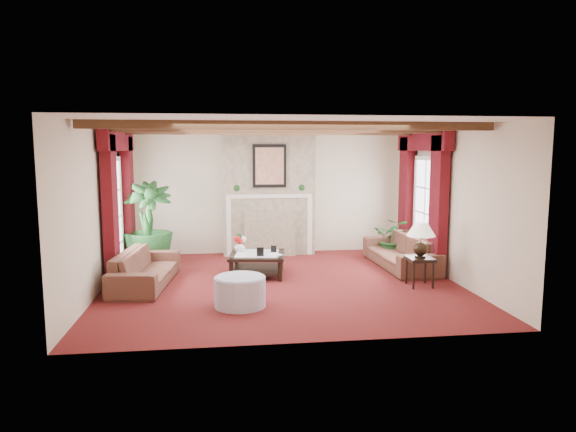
{
  "coord_description": "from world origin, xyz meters",
  "views": [
    {
      "loc": [
        -1.01,
        -8.59,
        2.32
      ],
      "look_at": [
        0.15,
        0.4,
        1.12
      ],
      "focal_mm": 32.0,
      "sensor_mm": 36.0,
      "label": 1
    }
  ],
  "objects": [
    {
      "name": "ceiling",
      "position": [
        0.0,
        0.0,
        2.7
      ],
      "size": [
        6.0,
        6.0,
        0.0
      ],
      "primitive_type": "plane",
      "rotation": [
        3.14,
        0.0,
        0.0
      ],
      "color": "white",
      "rests_on": "floor"
    },
    {
      "name": "photo_frame_a",
      "position": [
        -0.35,
        0.37,
        0.49
      ],
      "size": [
        0.13,
        0.02,
        0.17
      ],
      "primitive_type": null,
      "rotation": [
        0.0,
        0.0,
        -0.02
      ],
      "color": "black",
      "rests_on": "coffee_table"
    },
    {
      "name": "right_wall",
      "position": [
        3.0,
        0.0,
        1.35
      ],
      "size": [
        0.02,
        5.5,
        2.7
      ],
      "primitive_type": "cube",
      "color": "beige",
      "rests_on": "ground"
    },
    {
      "name": "coffee_table",
      "position": [
        -0.39,
        0.64,
        0.2
      ],
      "size": [
        1.11,
        1.11,
        0.4
      ],
      "primitive_type": null,
      "rotation": [
        0.0,
        0.0,
        -0.13
      ],
      "color": "black",
      "rests_on": "ground"
    },
    {
      "name": "left_wall",
      "position": [
        -3.0,
        0.0,
        1.35
      ],
      "size": [
        0.02,
        5.5,
        2.7
      ],
      "primitive_type": "cube",
      "color": "beige",
      "rests_on": "ground"
    },
    {
      "name": "ottoman",
      "position": [
        -0.77,
        -1.21,
        0.22
      ],
      "size": [
        0.76,
        0.76,
        0.44
      ],
      "primitive_type": "cylinder",
      "color": "#B2A9BF",
      "rests_on": "ground"
    },
    {
      "name": "french_door_right",
      "position": [
        2.97,
        1.0,
        2.13
      ],
      "size": [
        0.1,
        1.1,
        2.16
      ],
      "primitive_type": null,
      "color": "white",
      "rests_on": "ground"
    },
    {
      "name": "table_lamp",
      "position": [
        2.29,
        -0.47,
        0.8
      ],
      "size": [
        0.48,
        0.48,
        0.61
      ],
      "primitive_type": null,
      "color": "black",
      "rests_on": "side_table"
    },
    {
      "name": "fireplace",
      "position": [
        0.0,
        2.55,
        2.7
      ],
      "size": [
        2.0,
        0.52,
        2.7
      ],
      "primitive_type": null,
      "color": "tan",
      "rests_on": "ground"
    },
    {
      "name": "curtains_left",
      "position": [
        -2.86,
        1.0,
        2.55
      ],
      "size": [
        0.2,
        2.4,
        2.55
      ],
      "primitive_type": null,
      "color": "#420811",
      "rests_on": "ground"
    },
    {
      "name": "curtains_right",
      "position": [
        2.86,
        1.0,
        2.55
      ],
      "size": [
        0.2,
        2.4,
        2.55
      ],
      "primitive_type": null,
      "color": "#420811",
      "rests_on": "ground"
    },
    {
      "name": "small_plant",
      "position": [
        2.56,
        1.68,
        0.34
      ],
      "size": [
        1.56,
        1.57,
        0.68
      ],
      "primitive_type": "imported",
      "rotation": [
        0.0,
        0.0,
        -0.55
      ],
      "color": "black",
      "rests_on": "ground"
    },
    {
      "name": "sofa_right",
      "position": [
        2.45,
        0.94,
        0.42
      ],
      "size": [
        2.21,
        0.8,
        0.85
      ],
      "primitive_type": "imported",
      "rotation": [
        0.0,
        0.0,
        -1.53
      ],
      "color": "#350E15",
      "rests_on": "ground"
    },
    {
      "name": "book",
      "position": [
        -0.17,
        0.41,
        0.54
      ],
      "size": [
        0.21,
        0.19,
        0.26
      ],
      "primitive_type": "imported",
      "rotation": [
        0.0,
        0.0,
        0.53
      ],
      "color": "black",
      "rests_on": "coffee_table"
    },
    {
      "name": "sofa_left",
      "position": [
        -2.33,
        0.18,
        0.4
      ],
      "size": [
        2.16,
        1.03,
        0.8
      ],
      "primitive_type": "imported",
      "rotation": [
        0.0,
        0.0,
        1.46
      ],
      "color": "#350E15",
      "rests_on": "ground"
    },
    {
      "name": "side_table",
      "position": [
        2.29,
        -0.47,
        0.25
      ],
      "size": [
        0.48,
        0.48,
        0.5
      ],
      "primitive_type": null,
      "rotation": [
        0.0,
        0.0,
        -0.16
      ],
      "color": "black",
      "rests_on": "ground"
    },
    {
      "name": "photo_frame_b",
      "position": [
        -0.08,
        0.68,
        0.47
      ],
      "size": [
        0.11,
        0.05,
        0.14
      ],
      "primitive_type": null,
      "rotation": [
        0.0,
        0.0,
        -0.24
      ],
      "color": "black",
      "rests_on": "coffee_table"
    },
    {
      "name": "ceiling_beams",
      "position": [
        0.0,
        0.0,
        2.64
      ],
      "size": [
        6.0,
        3.0,
        0.12
      ],
      "primitive_type": null,
      "color": "#391E12",
      "rests_on": "ceiling"
    },
    {
      "name": "floor",
      "position": [
        0.0,
        0.0,
        0.0
      ],
      "size": [
        6.0,
        6.0,
        0.0
      ],
      "primitive_type": "plane",
      "color": "#450C11",
      "rests_on": "ground"
    },
    {
      "name": "back_wall",
      "position": [
        0.0,
        2.75,
        1.35
      ],
      "size": [
        6.0,
        0.02,
        2.7
      ],
      "primitive_type": "cube",
      "color": "beige",
      "rests_on": "ground"
    },
    {
      "name": "potted_palm",
      "position": [
        -2.46,
        1.61,
        0.47
      ],
      "size": [
        1.68,
        2.09,
        0.94
      ],
      "primitive_type": "imported",
      "rotation": [
        0.0,
        0.0,
        0.23
      ],
      "color": "black",
      "rests_on": "ground"
    },
    {
      "name": "french_door_left",
      "position": [
        -2.97,
        1.0,
        2.13
      ],
      "size": [
        0.1,
        1.1,
        2.16
      ],
      "primitive_type": null,
      "color": "white",
      "rests_on": "ground"
    },
    {
      "name": "flower_vase",
      "position": [
        -0.7,
        0.86,
        0.5
      ],
      "size": [
        0.32,
        0.32,
        0.2
      ],
      "primitive_type": "imported",
      "rotation": [
        0.0,
        0.0,
        0.31
      ],
      "color": "silver",
      "rests_on": "coffee_table"
    }
  ]
}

